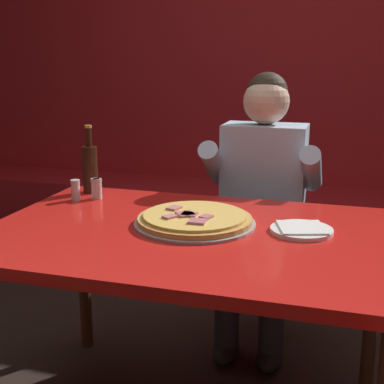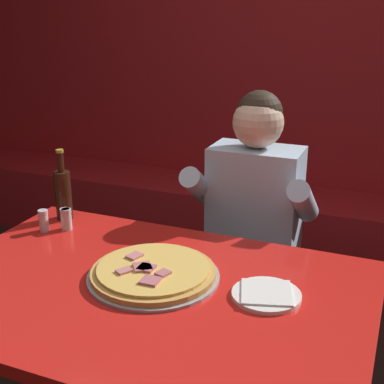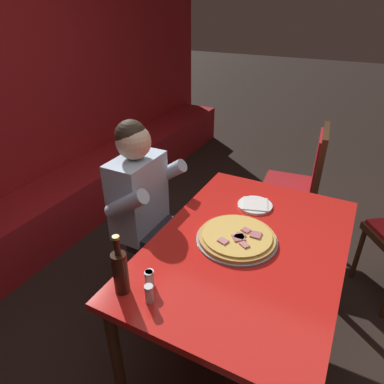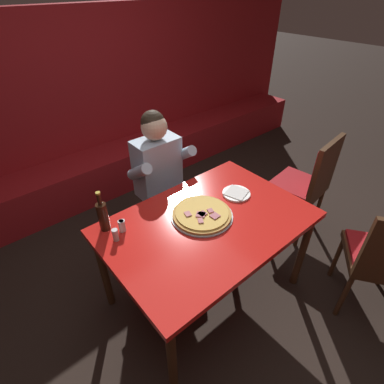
{
  "view_description": "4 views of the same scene",
  "coord_description": "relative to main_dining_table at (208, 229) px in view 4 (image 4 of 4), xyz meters",
  "views": [
    {
      "loc": [
        0.5,
        -1.65,
        1.34
      ],
      "look_at": [
        -0.09,
        0.34,
        0.81
      ],
      "focal_mm": 50.0,
      "sensor_mm": 36.0,
      "label": 1
    },
    {
      "loc": [
        0.7,
        -1.3,
        1.6
      ],
      "look_at": [
        0.05,
        0.26,
        1.01
      ],
      "focal_mm": 50.0,
      "sensor_mm": 36.0,
      "label": 2
    },
    {
      "loc": [
        -1.38,
        -0.39,
        1.88
      ],
      "look_at": [
        0.0,
        0.33,
        0.99
      ],
      "focal_mm": 32.0,
      "sensor_mm": 36.0,
      "label": 3
    },
    {
      "loc": [
        -1.06,
        -1.08,
        2.11
      ],
      "look_at": [
        0.03,
        0.21,
        0.88
      ],
      "focal_mm": 28.0,
      "sensor_mm": 36.0,
      "label": 4
    }
  ],
  "objects": [
    {
      "name": "diner_seated_blue_shirt",
      "position": [
        0.13,
        0.7,
        0.01
      ],
      "size": [
        0.53,
        0.53,
        1.27
      ],
      "color": "black",
      "rests_on": "ground_plane"
    },
    {
      "name": "dining_chair_near_right",
      "position": [
        1.19,
        -0.05,
        -0.09
      ],
      "size": [
        0.49,
        0.49,
        1.04
      ],
      "color": "#422816",
      "rests_on": "ground_plane"
    },
    {
      "name": "pizza",
      "position": [
        -0.0,
        0.06,
        0.1
      ],
      "size": [
        0.43,
        0.43,
        0.05
      ],
      "color": "#9E9EA3",
      "rests_on": "main_dining_table"
    },
    {
      "name": "beer_bottle",
      "position": [
        -0.56,
        0.38,
        0.19
      ],
      "size": [
        0.07,
        0.07,
        0.29
      ],
      "color": "black",
      "rests_on": "main_dining_table"
    },
    {
      "name": "shaker_parmesan",
      "position": [
        -0.49,
        0.29,
        0.12
      ],
      "size": [
        0.04,
        0.04,
        0.09
      ],
      "color": "silver",
      "rests_on": "main_dining_table"
    },
    {
      "name": "plate_white_paper",
      "position": [
        0.37,
        0.09,
        0.09
      ],
      "size": [
        0.21,
        0.21,
        0.02
      ],
      "color": "white",
      "rests_on": "main_dining_table"
    },
    {
      "name": "booth_bench",
      "position": [
        0.0,
        1.86,
        -0.46
      ],
      "size": [
        6.46,
        0.48,
        0.46
      ],
      "primitive_type": "cube",
      "color": "#A3191E",
      "rests_on": "ground_plane"
    },
    {
      "name": "shaker_black_pepper",
      "position": [
        -0.48,
        0.29,
        0.12
      ],
      "size": [
        0.04,
        0.04,
        0.09
      ],
      "color": "silver",
      "rests_on": "main_dining_table"
    },
    {
      "name": "booth_wall_panel",
      "position": [
        0.0,
        2.18,
        0.26
      ],
      "size": [
        6.8,
        0.16,
        1.9
      ],
      "primitive_type": "cube",
      "color": "#A3191E",
      "rests_on": "ground_plane"
    },
    {
      "name": "ground_plane",
      "position": [
        0.0,
        0.0,
        -0.69
      ],
      "size": [
        24.0,
        24.0,
        0.0
      ],
      "primitive_type": "plane",
      "color": "black"
    },
    {
      "name": "main_dining_table",
      "position": [
        0.0,
        0.0,
        0.0
      ],
      "size": [
        1.39,
        0.94,
        0.77
      ],
      "color": "#422816",
      "rests_on": "ground_plane"
    },
    {
      "name": "shaker_oregano",
      "position": [
        -0.56,
        0.24,
        0.12
      ],
      "size": [
        0.04,
        0.04,
        0.09
      ],
      "color": "silver",
      "rests_on": "main_dining_table"
    }
  ]
}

